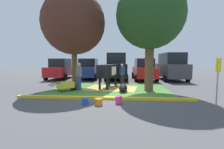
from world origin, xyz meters
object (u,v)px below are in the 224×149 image
at_px(calf_lying, 123,88).
at_px(sedan_red, 61,69).
at_px(suv_black, 116,66).
at_px(bucket_pink, 119,100).
at_px(person_handler, 122,74).
at_px(hatchback_white, 144,70).
at_px(wheelbarrow, 66,85).
at_px(suv_dark_grey, 171,67).
at_px(sedan_blue, 89,69).
at_px(bucket_blue, 85,101).
at_px(cow_holstein, 109,71).
at_px(parking_sign, 218,72).
at_px(person_visitor_near, 79,75).
at_px(shade_tree_left, 74,23).
at_px(shade_tree_right, 150,15).
at_px(bucket_orange, 99,102).

height_order(calf_lying, sedan_red, sedan_red).
height_order(calf_lying, suv_black, suv_black).
relative_size(bucket_pink, sedan_red, 0.07).
xyz_separation_m(person_handler, hatchback_white, (1.98, 3.83, 0.13)).
bearing_deg(wheelbarrow, suv_dark_grey, 39.35).
bearing_deg(sedan_blue, bucket_blue, -77.85).
distance_m(cow_holstein, bucket_blue, 4.39).
distance_m(calf_lying, parking_sign, 4.74).
bearing_deg(bucket_blue, suv_dark_grey, 56.93).
height_order(person_visitor_near, sedan_blue, sedan_blue).
height_order(sedan_blue, hatchback_white, same).
distance_m(parking_sign, suv_black, 9.95).
height_order(calf_lying, person_handler, person_handler).
bearing_deg(cow_holstein, wheelbarrow, -147.40).
distance_m(cow_holstein, hatchback_white, 5.51).
bearing_deg(person_visitor_near, parking_sign, -23.48).
bearing_deg(shade_tree_left, person_visitor_near, -58.80).
relative_size(calf_lying, wheelbarrow, 0.95).
bearing_deg(suv_black, hatchback_white, -5.41).
distance_m(shade_tree_left, person_visitor_near, 3.55).
distance_m(cow_holstein, bucket_pink, 4.17).
xyz_separation_m(wheelbarrow, hatchback_white, (5.24, 6.24, 0.60)).
relative_size(shade_tree_right, sedan_red, 1.45).
distance_m(shade_tree_left, hatchback_white, 7.76).
distance_m(parking_sign, bucket_pink, 4.20).
relative_size(cow_holstein, calf_lying, 2.34).
height_order(person_visitor_near, wheelbarrow, person_visitor_near).
relative_size(wheelbarrow, bucket_orange, 4.06).
xyz_separation_m(bucket_pink, sedan_red, (-6.23, 9.03, 0.82)).
xyz_separation_m(shade_tree_left, cow_holstein, (2.33, 0.02, -3.15)).
bearing_deg(calf_lying, sedan_blue, 118.35).
height_order(person_visitor_near, suv_black, suv_black).
height_order(shade_tree_right, person_handler, shade_tree_right).
height_order(hatchback_white, suv_dark_grey, suv_dark_grey).
bearing_deg(shade_tree_left, bucket_orange, -60.93).
xyz_separation_m(parking_sign, bucket_pink, (-4.02, -0.12, -1.20)).
bearing_deg(wheelbarrow, shade_tree_right, 6.49).
distance_m(sedan_red, hatchback_white, 8.26).
distance_m(bucket_blue, suv_dark_grey, 10.89).
bearing_deg(bucket_blue, parking_sign, 4.20).
height_order(wheelbarrow, sedan_red, sedan_red).
bearing_deg(sedan_red, person_visitor_near, -58.84).
height_order(bucket_orange, hatchback_white, hatchback_white).
xyz_separation_m(shade_tree_right, person_visitor_near, (-4.26, -0.00, -3.52)).
xyz_separation_m(bucket_orange, suv_black, (0.20, 9.22, 1.13)).
relative_size(cow_holstein, bucket_pink, 9.61).
distance_m(calf_lying, bucket_pink, 2.62).
relative_size(bucket_orange, hatchback_white, 0.08).
bearing_deg(cow_holstein, person_visitor_near, -150.86).
bearing_deg(bucket_blue, shade_tree_right, 46.96).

